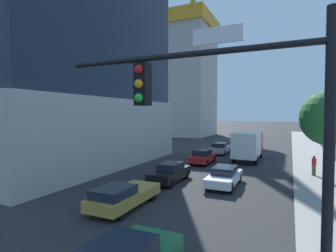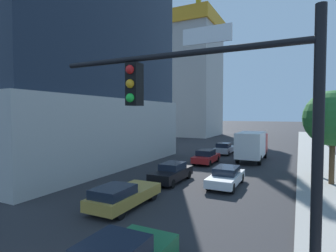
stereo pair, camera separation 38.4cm
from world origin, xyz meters
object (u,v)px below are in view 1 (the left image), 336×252
car_red (203,157)px  car_silver (220,148)px  construction_building (183,71)px  box_truck (248,144)px  pedestrian_red_shirt (314,165)px  street_tree (329,118)px  traffic_light_pole (232,122)px  car_gold (123,196)px  car_black (170,173)px  car_white (224,176)px

car_red → car_silver: bearing=90.0°
construction_building → car_silver: bearing=-59.4°
box_truck → car_red: bearing=-136.2°
pedestrian_red_shirt → street_tree: bearing=-72.5°
traffic_light_pole → street_tree: (3.59, 16.10, -0.13)m
construction_building → car_gold: bearing=-72.0°
construction_building → car_red: bearing=-65.2°
street_tree → car_black: bearing=-159.4°
box_truck → pedestrian_red_shirt: 8.30m
street_tree → box_truck: bearing=129.8°
car_red → car_gold: size_ratio=0.90×
traffic_light_pole → car_black: 14.60m
car_red → box_truck: size_ratio=0.60×
traffic_light_pole → car_gold: (-6.95, 6.01, -4.18)m
car_white → car_gold: car_white is taller
car_red → pedestrian_red_shirt: pedestrian_red_shirt is taller
construction_building → street_tree: 47.36m
car_red → traffic_light_pole: bearing=-71.1°
construction_building → car_black: construction_building is taller
construction_building → traffic_light_pole: (22.59, -54.13, -10.45)m
car_white → car_gold: size_ratio=0.95×
street_tree → construction_building: bearing=124.5°
construction_building → car_black: size_ratio=8.67×
construction_building → car_white: bearing=-64.7°
car_red → box_truck: (3.92, 3.76, 1.07)m
car_black → box_truck: (3.92, 11.91, 1.09)m
car_red → pedestrian_red_shirt: 10.05m
traffic_light_pole → car_white: 13.76m
traffic_light_pole → pedestrian_red_shirt: size_ratio=4.32×
construction_building → car_white: construction_building is taller
car_silver → car_gold: (0.00, -21.64, -0.02)m
car_silver → box_truck: bearing=-42.6°
car_silver → car_gold: car_silver is taller
car_gold → pedestrian_red_shirt: bearing=51.3°
street_tree → car_red: street_tree is taller
box_truck → car_silver: bearing=137.4°
construction_building → box_truck: (19.56, -30.08, -13.52)m
street_tree → box_truck: street_tree is taller
car_gold → box_truck: box_truck is taller
car_red → box_truck: 5.54m
street_tree → car_gold: street_tree is taller
street_tree → car_silver: (-10.54, 11.55, -4.03)m
traffic_light_pole → car_silver: traffic_light_pole is taller
car_white → car_black: car_black is taller
car_white → car_silver: (-3.92, 14.89, 0.02)m
car_silver → pedestrian_red_shirt: size_ratio=2.67×
car_white → street_tree: bearing=26.8°
car_red → pedestrian_red_shirt: size_ratio=2.65×
pedestrian_red_shirt → car_red: bearing=168.5°
construction_building → car_black: 47.12m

